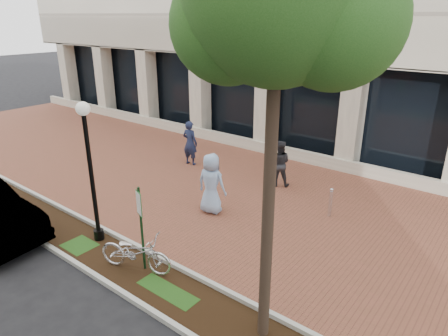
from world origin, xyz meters
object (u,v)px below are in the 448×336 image
Objects in this scene: pedestrian_mid at (279,163)px; pedestrian_left at (190,143)px; bollard at (331,202)px; parking_sign at (140,218)px; street_tree at (281,3)px; lamppost at (90,166)px; locked_bicycle at (136,252)px; pedestrian_right at (211,184)px.

pedestrian_left is at bearing -23.14° from pedestrian_mid.
pedestrian_left is 1.94× the size of bollard.
parking_sign is 0.29× the size of street_tree.
pedestrian_left is (-2.11, 6.12, -1.29)m from lamppost.
parking_sign is at bearing -4.60° from lamppost.
pedestrian_left is at bearing 13.22° from locked_bicycle.
locked_bicycle is 1.99× the size of bollard.
street_tree is at bearing -1.13° from lamppost.
parking_sign is 1.15× the size of locked_bicycle.
locked_bicycle is at bearing -114.59° from bollard.
pedestrian_mid is (4.10, 0.36, -0.08)m from pedestrian_left.
parking_sign is 2.30× the size of bollard.
street_tree is 4.00× the size of locked_bicycle.
pedestrian_left is 4.54m from pedestrian_right.
pedestrian_mid is at bearing -109.18° from pedestrian_right.
bollard is at bearing 87.44° from parking_sign.
bollard is at bearing 49.50° from lamppost.
pedestrian_left reaches higher than bollard.
lamppost is at bearing -163.10° from parking_sign.
pedestrian_right is (-4.23, 3.39, -5.14)m from street_tree.
street_tree is at bearing 22.41° from parking_sign.
locked_bicycle is 1.12× the size of pedestrian_mid.
pedestrian_left is 6.73m from bollard.
street_tree is at bearing -78.61° from bollard.
bollard is at bearing 127.76° from pedestrian_mid.
parking_sign is 7.58m from pedestrian_left.
parking_sign is 1.13× the size of pedestrian_right.
lamppost is 6.60m from pedestrian_left.
locked_bicycle is (-0.12, -0.13, -0.93)m from parking_sign.
pedestrian_right is at bearing 134.73° from pedestrian_left.
street_tree is 7.91m from bollard.
parking_sign is 0.57× the size of lamppost.
pedestrian_right is 2.03× the size of bollard.
street_tree is (5.65, -0.11, 3.89)m from lamppost.
bollard is (3.13, 2.06, -0.49)m from pedestrian_right.
parking_sign is 6.10m from bollard.
pedestrian_mid is (0.02, 6.78, 0.36)m from locked_bicycle.
street_tree reaches higher than pedestrian_right.
pedestrian_mid reaches higher than locked_bicycle.
parking_sign is 2.25m from lamppost.
lamppost is 6.92m from pedestrian_mid.
pedestrian_mid is 1.78× the size of bollard.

